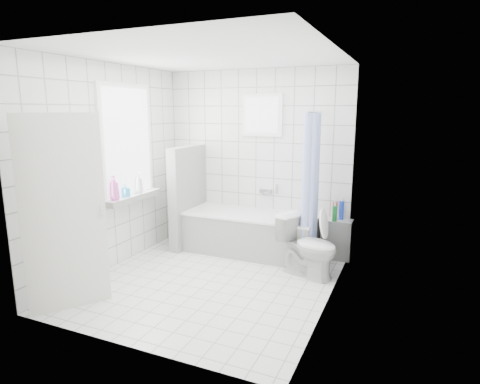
% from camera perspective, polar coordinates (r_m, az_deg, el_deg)
% --- Properties ---
extents(ground, '(3.00, 3.00, 0.00)m').
position_cam_1_polar(ground, '(4.96, -4.26, -12.50)').
color(ground, white).
rests_on(ground, ground).
extents(ceiling, '(3.00, 3.00, 0.00)m').
position_cam_1_polar(ceiling, '(4.57, -4.78, 18.82)').
color(ceiling, white).
rests_on(ceiling, ground).
extents(wall_back, '(2.80, 0.02, 2.60)m').
position_cam_1_polar(wall_back, '(5.94, 2.28, 4.60)').
color(wall_back, white).
rests_on(wall_back, ground).
extents(wall_front, '(2.80, 0.02, 2.60)m').
position_cam_1_polar(wall_front, '(3.36, -16.53, -1.32)').
color(wall_front, white).
rests_on(wall_front, ground).
extents(wall_left, '(0.02, 3.00, 2.60)m').
position_cam_1_polar(wall_left, '(5.38, -17.83, 3.32)').
color(wall_left, white).
rests_on(wall_left, ground).
extents(wall_right, '(0.02, 3.00, 2.60)m').
position_cam_1_polar(wall_right, '(4.13, 12.94, 1.22)').
color(wall_right, white).
rests_on(wall_right, ground).
extents(window_left, '(0.01, 0.90, 1.40)m').
position_cam_1_polar(window_left, '(5.55, -15.63, 6.80)').
color(window_left, white).
rests_on(window_left, wall_left).
extents(window_back, '(0.50, 0.01, 0.50)m').
position_cam_1_polar(window_back, '(5.82, 3.11, 10.86)').
color(window_back, white).
rests_on(window_back, wall_back).
extents(window_sill, '(0.18, 1.02, 0.08)m').
position_cam_1_polar(window_sill, '(5.63, -14.86, -0.73)').
color(window_sill, white).
rests_on(window_sill, wall_left).
extents(door, '(0.49, 0.68, 2.00)m').
position_cam_1_polar(door, '(4.36, -23.73, -2.96)').
color(door, silver).
rests_on(door, ground).
extents(bathtub, '(1.87, 0.77, 0.58)m').
position_cam_1_polar(bathtub, '(5.79, 1.53, -5.83)').
color(bathtub, white).
rests_on(bathtub, ground).
extents(partition_wall, '(0.15, 0.85, 1.50)m').
position_cam_1_polar(partition_wall, '(6.06, -7.45, -0.63)').
color(partition_wall, white).
rests_on(partition_wall, ground).
extents(tiled_ledge, '(0.40, 0.24, 0.55)m').
position_cam_1_polar(tiled_ledge, '(5.72, 13.61, -6.52)').
color(tiled_ledge, white).
rests_on(tiled_ledge, ground).
extents(toilet, '(0.84, 0.64, 0.76)m').
position_cam_1_polar(toilet, '(5.05, 9.69, -7.56)').
color(toilet, white).
rests_on(toilet, ground).
extents(curtain_rod, '(0.02, 0.80, 0.02)m').
position_cam_1_polar(curtain_rod, '(5.23, 10.65, 11.15)').
color(curtain_rod, silver).
rests_on(curtain_rod, wall_back).
extents(shower_curtain, '(0.14, 0.48, 1.78)m').
position_cam_1_polar(shower_curtain, '(5.19, 9.95, 1.18)').
color(shower_curtain, '#4B62DE').
rests_on(shower_curtain, curtain_rod).
extents(tub_faucet, '(0.18, 0.06, 0.06)m').
position_cam_1_polar(tub_faucet, '(5.92, 3.67, 0.14)').
color(tub_faucet, silver).
rests_on(tub_faucet, wall_back).
extents(sill_bottles, '(0.13, 0.62, 0.32)m').
position_cam_1_polar(sill_bottles, '(5.46, -15.93, 0.85)').
color(sill_bottles, '#E559BE').
rests_on(sill_bottles, window_sill).
extents(ledge_bottles, '(0.15, 0.18, 0.26)m').
position_cam_1_polar(ledge_bottles, '(5.62, 13.66, -2.69)').
color(ledge_bottles, red).
rests_on(ledge_bottles, tiled_ledge).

